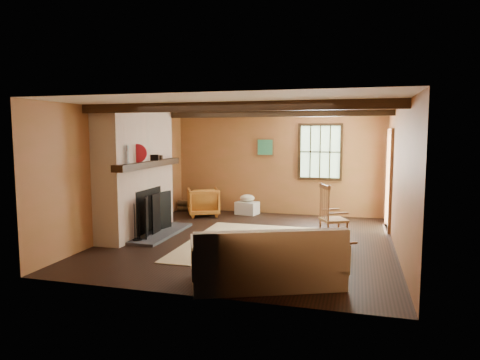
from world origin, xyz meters
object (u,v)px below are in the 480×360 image
(rocking_chair, at_px, (332,218))
(laundry_basket, at_px, (247,208))
(fireplace, at_px, (138,177))
(sofa, at_px, (268,264))
(armchair, at_px, (203,202))

(rocking_chair, height_order, laundry_basket, rocking_chair)
(rocking_chair, bearing_deg, fireplace, 67.95)
(fireplace, relative_size, rocking_chair, 2.29)
(sofa, relative_size, armchair, 2.92)
(armchair, bearing_deg, rocking_chair, 124.89)
(rocking_chair, bearing_deg, laundry_basket, 17.72)
(fireplace, bearing_deg, armchair, 73.25)
(sofa, bearing_deg, rocking_chair, 52.26)
(laundry_basket, bearing_deg, sofa, -72.52)
(fireplace, height_order, laundry_basket, fireplace)
(sofa, bearing_deg, fireplace, 121.78)
(fireplace, height_order, armchair, fireplace)
(rocking_chair, bearing_deg, sofa, 138.38)
(rocking_chair, relative_size, sofa, 0.50)
(rocking_chair, distance_m, laundry_basket, 3.03)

